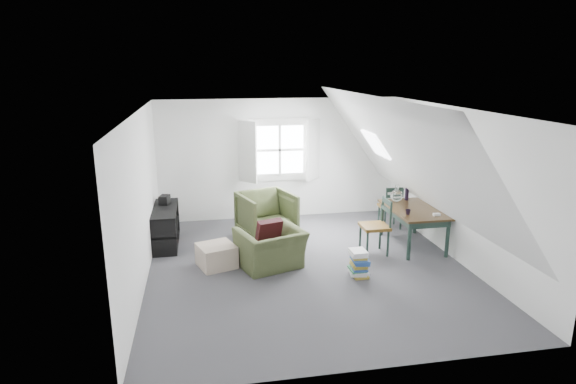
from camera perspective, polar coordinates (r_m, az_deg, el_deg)
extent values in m
plane|color=#454449|center=(7.84, 2.34, -8.89)|extent=(5.50, 5.50, 0.00)
plane|color=white|center=(7.21, 2.55, 9.62)|extent=(5.50, 5.50, 0.00)
plane|color=white|center=(10.06, -1.03, 3.93)|extent=(5.00, 0.00, 5.00)
plane|color=white|center=(4.92, 9.61, -8.13)|extent=(5.00, 0.00, 5.00)
plane|color=white|center=(7.31, -17.05, -0.94)|extent=(0.00, 5.50, 5.50)
plane|color=white|center=(8.33, 19.46, 0.77)|extent=(0.00, 5.50, 5.50)
plane|color=white|center=(7.13, -9.77, 3.47)|extent=(3.19, 5.50, 4.48)
plane|color=white|center=(7.80, 13.69, 4.23)|extent=(3.19, 5.50, 4.48)
cube|color=white|center=(10.00, -1.01, 5.03)|extent=(1.30, 0.04, 1.30)
cube|color=white|center=(9.76, -4.81, 4.73)|extent=(0.35, 0.35, 1.25)
cube|color=white|center=(9.98, 3.00, 4.99)|extent=(0.35, 0.35, 1.25)
cube|color=white|center=(9.99, -1.01, 5.02)|extent=(1.00, 0.02, 1.00)
cube|color=white|center=(9.97, -0.99, 5.00)|extent=(1.08, 0.04, 0.05)
cube|color=white|center=(9.97, -0.99, 5.00)|extent=(0.05, 0.04, 1.08)
cube|color=white|center=(8.99, 10.35, 5.58)|extent=(0.35, 0.75, 0.47)
imported|color=#414B28|center=(7.85, -2.08, -8.85)|extent=(1.19, 1.12, 0.63)
imported|color=#414B28|center=(9.16, -2.52, -5.32)|extent=(1.17, 1.19, 0.87)
cube|color=#380F14|center=(7.79, -2.28, -4.68)|extent=(0.46, 0.35, 0.43)
cube|color=#B8A490|center=(7.89, -8.47, -7.47)|extent=(0.69, 0.69, 0.36)
cube|color=#2F1F0E|center=(8.80, 14.70, -2.03)|extent=(0.83, 1.38, 0.04)
cube|color=#1D3129|center=(8.82, 14.67, -2.49)|extent=(0.74, 1.29, 0.11)
cylinder|color=#1D3129|center=(8.24, 14.18, -5.70)|extent=(0.06, 0.06, 0.66)
cylinder|color=#1D3129|center=(8.54, 18.37, -5.28)|extent=(0.06, 0.06, 0.66)
cylinder|color=#1D3129|center=(9.31, 11.06, -3.12)|extent=(0.06, 0.06, 0.66)
cylinder|color=#1D3129|center=(9.58, 14.88, -2.84)|extent=(0.06, 0.06, 0.66)
sphere|color=silver|center=(9.10, 12.72, -0.44)|extent=(0.22, 0.22, 0.22)
cylinder|color=silver|center=(9.06, 12.77, 0.43)|extent=(0.07, 0.07, 0.12)
cylinder|color=black|center=(9.29, 13.90, -0.25)|extent=(0.07, 0.07, 0.23)
cylinder|color=#3F2D1E|center=(9.23, 14.00, 1.25)|extent=(0.03, 0.05, 0.41)
cylinder|color=#3F2D1E|center=(9.24, 14.05, 1.26)|extent=(0.04, 0.06, 0.41)
cylinder|color=#3F2D1E|center=(9.21, 13.97, 1.23)|extent=(0.05, 0.07, 0.40)
imported|color=black|center=(8.43, 14.01, -2.59)|extent=(0.09, 0.09, 0.09)
cube|color=white|center=(8.49, 17.21, -2.56)|extent=(0.12, 0.08, 0.04)
cube|color=brown|center=(9.75, 12.03, -1.68)|extent=(0.41, 0.41, 0.05)
cylinder|color=#1D3129|center=(10.02, 12.48, -2.61)|extent=(0.03, 0.03, 0.42)
cylinder|color=#1D3129|center=(9.74, 13.22, -3.18)|extent=(0.03, 0.03, 0.42)
cylinder|color=#1D3129|center=(9.90, 10.72, -2.73)|extent=(0.03, 0.03, 0.42)
cylinder|color=#1D3129|center=(9.61, 11.41, -3.31)|extent=(0.03, 0.03, 0.42)
cylinder|color=#1D3129|center=(9.59, 13.42, -0.70)|extent=(0.03, 0.03, 0.44)
cylinder|color=#1D3129|center=(9.47, 11.59, -0.81)|extent=(0.03, 0.03, 0.44)
cube|color=#1D3129|center=(9.49, 12.57, 0.26)|extent=(0.33, 0.03, 0.08)
cube|color=#1D3129|center=(9.52, 12.53, -0.47)|extent=(0.33, 0.03, 0.06)
cube|color=brown|center=(8.35, 10.22, -4.05)|extent=(0.45, 0.45, 0.05)
cylinder|color=#1D3129|center=(8.53, 8.55, -5.36)|extent=(0.04, 0.04, 0.46)
cylinder|color=#1D3129|center=(8.66, 10.86, -5.17)|extent=(0.04, 0.04, 0.46)
cylinder|color=#1D3129|center=(8.21, 9.38, -6.22)|extent=(0.04, 0.04, 0.46)
cylinder|color=#1D3129|center=(8.34, 11.76, -6.00)|extent=(0.04, 0.04, 0.46)
cylinder|color=#1D3129|center=(8.51, 11.16, -2.05)|extent=(0.04, 0.04, 0.49)
cylinder|color=#1D3129|center=(8.19, 12.08, -2.78)|extent=(0.04, 0.04, 0.49)
cube|color=#1D3129|center=(8.29, 11.68, -1.12)|extent=(0.03, 0.37, 0.09)
cube|color=#1D3129|center=(8.33, 11.63, -2.05)|extent=(0.03, 0.37, 0.06)
cube|color=black|center=(9.09, -14.22, -5.83)|extent=(0.44, 1.32, 0.03)
cube|color=black|center=(8.99, -14.34, -3.96)|extent=(0.44, 1.32, 0.03)
cube|color=black|center=(8.89, -14.48, -1.94)|extent=(0.44, 1.32, 0.03)
cube|color=black|center=(8.38, -14.61, -5.36)|extent=(0.44, 0.03, 0.66)
cube|color=black|center=(9.60, -14.11, -2.73)|extent=(0.44, 0.03, 0.66)
cube|color=#264C99|center=(8.69, -14.42, -5.97)|extent=(0.20, 0.22, 0.24)
cube|color=red|center=(9.15, -14.22, -4.88)|extent=(0.20, 0.26, 0.24)
cube|color=white|center=(8.74, -14.48, -3.59)|extent=(0.20, 0.24, 0.22)
cube|color=black|center=(9.10, -14.42, -0.94)|extent=(0.21, 0.25, 0.18)
cube|color=#B29933|center=(7.60, 8.48, -9.70)|extent=(0.22, 0.29, 0.04)
cube|color=white|center=(7.59, 8.23, -9.42)|extent=(0.28, 0.32, 0.04)
cube|color=white|center=(7.57, 8.58, -9.21)|extent=(0.24, 0.31, 0.04)
cube|color=#337F4C|center=(7.55, 8.19, -9.01)|extent=(0.24, 0.29, 0.03)
cube|color=#264C99|center=(7.52, 8.42, -8.86)|extent=(0.26, 0.33, 0.03)
cube|color=#B29933|center=(7.53, 8.36, -8.61)|extent=(0.22, 0.29, 0.03)
cube|color=#B29933|center=(7.54, 8.38, -8.33)|extent=(0.26, 0.32, 0.04)
cube|color=#264C99|center=(7.50, 8.67, -8.17)|extent=(0.26, 0.33, 0.04)
cube|color=#264C99|center=(7.47, 8.53, -7.93)|extent=(0.26, 0.32, 0.03)
cube|color=#B29933|center=(7.51, 8.35, -7.52)|extent=(0.24, 0.30, 0.04)
cube|color=white|center=(7.48, 8.30, -7.27)|extent=(0.24, 0.27, 0.04)
cube|color=white|center=(7.47, 8.34, -6.97)|extent=(0.24, 0.29, 0.03)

